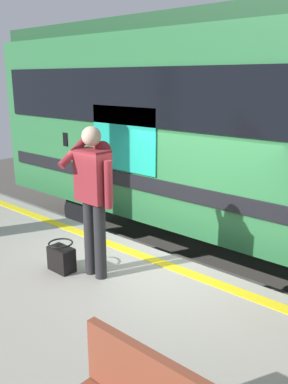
{
  "coord_description": "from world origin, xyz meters",
  "views": [
    {
      "loc": [
        -3.24,
        4.07,
        3.3
      ],
      "look_at": [
        0.09,
        0.3,
        1.89
      ],
      "focal_mm": 38.26,
      "sensor_mm": 36.0,
      "label": 1
    }
  ],
  "objects": [
    {
      "name": "safety_line",
      "position": [
        0.0,
        0.3,
        0.99
      ],
      "size": [
        12.12,
        0.16,
        0.01
      ],
      "primitive_type": "cube",
      "color": "yellow",
      "rests_on": "platform"
    },
    {
      "name": "track_rail_near",
      "position": [
        0.0,
        -1.5,
        0.08
      ],
      "size": [
        16.07,
        0.08,
        0.16
      ],
      "primitive_type": "cube",
      "color": "slate",
      "rests_on": "ground"
    },
    {
      "name": "train_carriage",
      "position": [
        -0.41,
        -2.21,
        2.58
      ],
      "size": [
        10.71,
        2.97,
        4.08
      ],
      "color": "#2D723F",
      "rests_on": "ground"
    },
    {
      "name": "handbag",
      "position": [
        0.59,
        1.27,
        1.16
      ],
      "size": [
        0.33,
        0.3,
        0.37
      ],
      "color": "black",
      "rests_on": "platform"
    },
    {
      "name": "track_rail_far",
      "position": [
        0.0,
        -2.94,
        0.08
      ],
      "size": [
        16.07,
        0.08,
        0.16
      ],
      "primitive_type": "cube",
      "color": "slate",
      "rests_on": "ground"
    },
    {
      "name": "platform",
      "position": [
        0.0,
        2.04,
        0.49
      ],
      "size": [
        12.36,
        4.08,
        0.99
      ],
      "primitive_type": "cube",
      "color": "#9E998E",
      "rests_on": "ground"
    },
    {
      "name": "ground_plane",
      "position": [
        0.0,
        0.0,
        0.0
      ],
      "size": [
        24.66,
        24.66,
        0.0
      ],
      "primitive_type": "plane",
      "color": "#4C4742"
    },
    {
      "name": "passenger",
      "position": [
        0.18,
        1.07,
        2.06
      ],
      "size": [
        0.57,
        0.55,
        1.8
      ],
      "color": "#262628",
      "rests_on": "platform"
    }
  ]
}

